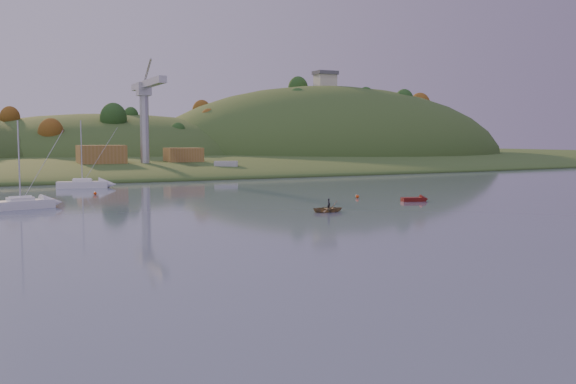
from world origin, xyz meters
name	(u,v)px	position (x,y,z in m)	size (l,w,h in m)	color
ground	(483,252)	(0.00, 0.00, 0.00)	(500.00, 500.00, 0.00)	#3B4C61
far_shore	(75,160)	(0.00, 230.00, 0.00)	(620.00, 220.00, 1.50)	#324A1D
shore_slope	(104,167)	(0.00, 165.00, 0.00)	(640.00, 150.00, 7.00)	#324A1D
hill_center	(110,162)	(10.00, 210.00, 0.00)	(140.00, 120.00, 36.00)	#324A1D
hill_right	(325,160)	(95.00, 195.00, 0.00)	(150.00, 130.00, 60.00)	#324A1D
hilltop_house	(325,79)	(95.00, 195.00, 33.40)	(9.00, 7.00, 6.45)	beige
hillside_trees	(94,165)	(0.00, 185.00, 0.00)	(280.00, 50.00, 32.00)	#25491A
wharf	(155,169)	(5.00, 122.00, 1.20)	(42.00, 16.00, 2.40)	slate
shed_west	(101,155)	(-8.00, 123.00, 4.80)	(11.00, 8.00, 4.80)	olive
shed_east	(183,156)	(13.00, 124.00, 4.40)	(9.00, 7.00, 4.00)	olive
dock_crane	(146,104)	(2.00, 118.39, 17.17)	(3.20, 28.00, 20.30)	#B7B7BC
sailboat_near	(20,203)	(-30.82, 48.97, 0.73)	(8.38, 4.53, 11.14)	white
sailboat_far	(82,184)	(-18.68, 81.02, 0.77)	(9.09, 4.38, 12.12)	white
canoe	(329,209)	(2.64, 29.15, 0.38)	(2.63, 3.68, 0.76)	olive
paddler	(329,206)	(2.64, 29.15, 0.70)	(0.51, 0.33, 1.40)	black
red_tender	(418,199)	(20.66, 35.14, 0.28)	(4.16, 2.31, 1.34)	#5B100D
work_vessel	(226,170)	(18.82, 108.00, 1.21)	(13.98, 9.62, 3.39)	slate
buoy_0	(357,197)	(15.31, 42.86, 0.25)	(0.50, 0.50, 0.50)	#E4420C
buoy_1	(51,201)	(-26.63, 55.02, 0.25)	(0.50, 0.50, 0.50)	#E4420C
buoy_2	(95,193)	(-18.96, 65.68, 0.25)	(0.50, 0.50, 0.50)	#E4420C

